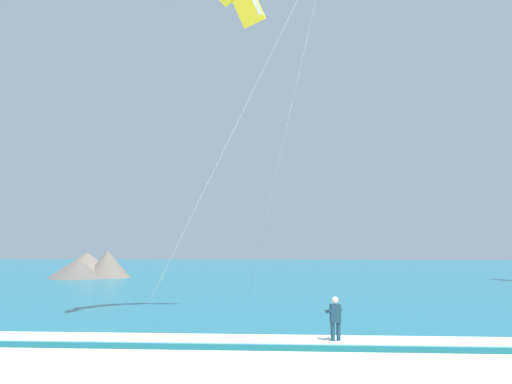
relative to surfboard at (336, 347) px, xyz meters
The scene contains 5 objects.
sea 59.40m from the surfboard, 86.64° to the left, with size 200.00×120.00×0.20m, color #146075.
surf_foam 3.50m from the surfboard, ahead, with size 200.00×1.75×0.04m, color white.
surfboard is the anchor object (origin of this frame).
kitesurfer 0.91m from the surfboard, 102.17° to the left, with size 0.59×0.59×1.69m.
headland_left 43.38m from the surfboard, 121.21° to the left, with size 8.98×9.12×2.98m.
Camera 1 is at (-4.75, -4.94, 3.36)m, focal length 39.27 mm.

